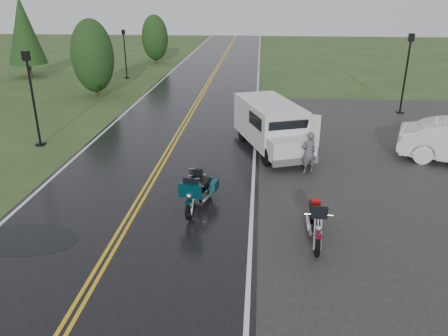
% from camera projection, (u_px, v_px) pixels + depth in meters
% --- Properties ---
extents(ground, '(120.00, 120.00, 0.00)m').
position_uv_depth(ground, '(130.00, 219.00, 13.63)').
color(ground, '#2D471E').
rests_on(ground, ground).
extents(road, '(8.00, 100.00, 0.04)m').
position_uv_depth(road, '(183.00, 126.00, 22.85)').
color(road, black).
rests_on(road, ground).
extents(parking_pad, '(14.00, 24.00, 0.03)m').
position_uv_depth(parking_pad, '(435.00, 169.00, 17.41)').
color(parking_pad, black).
rests_on(parking_pad, ground).
extents(motorcycle_red, '(0.95, 2.39, 1.39)m').
position_uv_depth(motorcycle_red, '(318.00, 235.00, 11.40)').
color(motorcycle_red, maroon).
rests_on(motorcycle_red, ground).
extents(motorcycle_teal, '(1.30, 2.39, 1.34)m').
position_uv_depth(motorcycle_teal, '(190.00, 202.00, 13.25)').
color(motorcycle_teal, '#042C34').
rests_on(motorcycle_teal, ground).
extents(motorcycle_silver, '(1.20, 2.02, 1.12)m').
position_uv_depth(motorcycle_silver, '(198.00, 188.00, 14.41)').
color(motorcycle_silver, '#A8ABB0').
rests_on(motorcycle_silver, ground).
extents(van_white, '(3.78, 5.84, 2.15)m').
position_uv_depth(van_white, '(268.00, 141.00, 17.33)').
color(van_white, silver).
rests_on(van_white, ground).
extents(person_at_van, '(0.71, 0.60, 1.64)m').
position_uv_depth(person_at_van, '(309.00, 153.00, 16.77)').
color(person_at_van, '#535257').
rests_on(person_at_van, ground).
extents(lamp_post_near_left, '(0.37, 0.37, 4.30)m').
position_uv_depth(lamp_post_near_left, '(33.00, 99.00, 19.31)').
color(lamp_post_near_left, black).
rests_on(lamp_post_near_left, ground).
extents(lamp_post_far_left, '(0.33, 0.33, 3.83)m').
position_uv_depth(lamp_post_far_left, '(125.00, 54.00, 34.82)').
color(lamp_post_far_left, black).
rests_on(lamp_post_far_left, ground).
extents(lamp_post_far_right, '(0.39, 0.39, 4.51)m').
position_uv_depth(lamp_post_far_right, '(406.00, 74.00, 24.52)').
color(lamp_post_far_right, black).
rests_on(lamp_post_far_right, ground).
extents(tree_left_mid, '(2.74, 2.74, 4.28)m').
position_uv_depth(tree_left_mid, '(93.00, 64.00, 28.69)').
color(tree_left_mid, '#1E3D19').
rests_on(tree_left_mid, ground).
extents(tree_left_far, '(2.52, 2.52, 3.88)m').
position_uv_depth(tree_left_far, '(155.00, 43.00, 42.28)').
color(tree_left_far, '#1E3D19').
rests_on(tree_left_far, ground).
extents(pine_left_far, '(2.95, 2.95, 6.14)m').
position_uv_depth(pine_left_far, '(25.00, 38.00, 34.88)').
color(pine_left_far, '#1E3D19').
rests_on(pine_left_far, ground).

